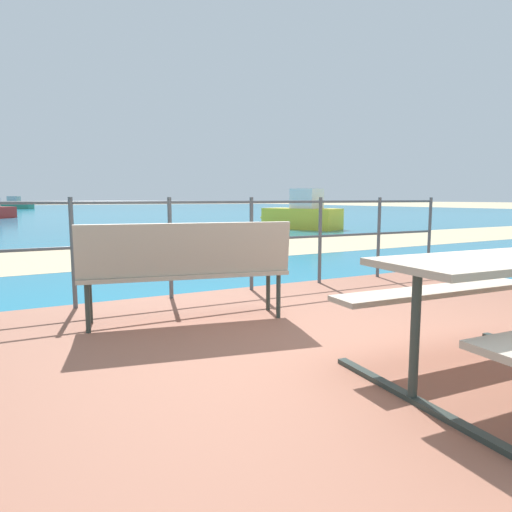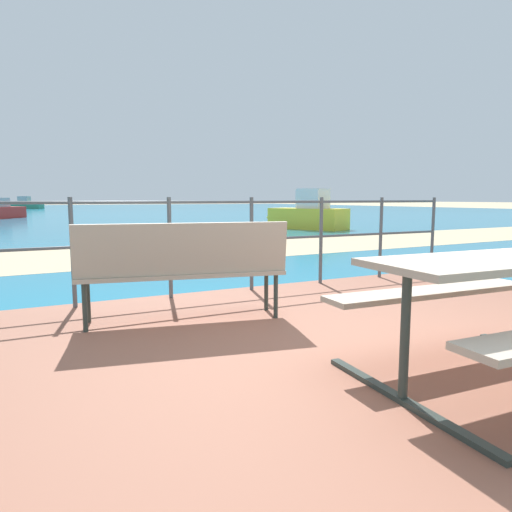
{
  "view_description": "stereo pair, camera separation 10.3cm",
  "coord_description": "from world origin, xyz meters",
  "px_view_note": "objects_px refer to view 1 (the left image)",
  "views": [
    {
      "loc": [
        -2.43,
        -2.33,
        1.14
      ],
      "look_at": [
        0.02,
        2.36,
        0.47
      ],
      "focal_mm": 32.04,
      "sensor_mm": 36.0,
      "label": 1
    },
    {
      "loc": [
        -2.34,
        -2.38,
        1.14
      ],
      "look_at": [
        0.02,
        2.36,
        0.47
      ],
      "focal_mm": 32.04,
      "sensor_mm": 36.0,
      "label": 2
    }
  ],
  "objects_px": {
    "picnic_table": "(505,288)",
    "park_bench": "(187,264)",
    "boat_mid": "(11,205)",
    "boat_far": "(300,215)"
  },
  "relations": [
    {
      "from": "picnic_table",
      "to": "boat_far",
      "type": "relative_size",
      "value": 0.48
    },
    {
      "from": "park_bench",
      "to": "boat_mid",
      "type": "distance_m",
      "value": 52.2
    },
    {
      "from": "picnic_table",
      "to": "boat_far",
      "type": "bearing_deg",
      "value": 64.4
    },
    {
      "from": "boat_far",
      "to": "boat_mid",
      "type": "bearing_deg",
      "value": -11.3
    },
    {
      "from": "picnic_table",
      "to": "park_bench",
      "type": "distance_m",
      "value": 2.42
    },
    {
      "from": "picnic_table",
      "to": "park_bench",
      "type": "bearing_deg",
      "value": 123.38
    },
    {
      "from": "park_bench",
      "to": "boat_mid",
      "type": "bearing_deg",
      "value": -77.04
    },
    {
      "from": "boat_far",
      "to": "picnic_table",
      "type": "bearing_deg",
      "value": 127.01
    },
    {
      "from": "park_bench",
      "to": "boat_far",
      "type": "distance_m",
      "value": 13.39
    },
    {
      "from": "boat_mid",
      "to": "boat_far",
      "type": "relative_size",
      "value": 1.37
    }
  ]
}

